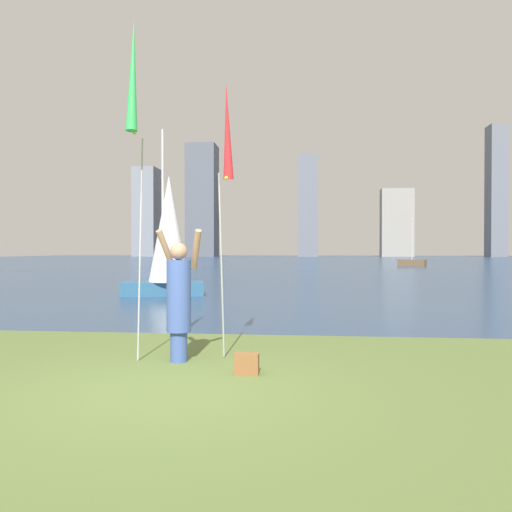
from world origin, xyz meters
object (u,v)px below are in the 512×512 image
(sailboat_1, at_px, (412,262))
(sailboat_3, at_px, (168,238))
(person, at_px, (179,296))
(kite_flag_left, at_px, (133,83))
(kite_flag_right, at_px, (227,137))
(bag, at_px, (247,364))

(sailboat_1, relative_size, sailboat_3, 0.80)
(person, bearing_deg, kite_flag_left, -167.27)
(kite_flag_left, relative_size, sailboat_1, 1.06)
(kite_flag_left, distance_m, sailboat_3, 10.69)
(kite_flag_left, xyz_separation_m, sailboat_3, (-2.35, 10.25, -1.91))
(person, height_order, sailboat_3, sailboat_3)
(sailboat_1, height_order, sailboat_3, sailboat_3)
(kite_flag_left, relative_size, kite_flag_right, 1.18)
(person, distance_m, kite_flag_right, 2.52)
(person, xyz_separation_m, kite_flag_right, (0.59, 0.63, 2.36))
(sailboat_3, bearing_deg, sailboat_1, 65.68)
(sailboat_3, bearing_deg, kite_flag_left, -77.11)
(sailboat_1, bearing_deg, bag, -103.64)
(person, relative_size, kite_flag_right, 0.46)
(person, bearing_deg, bag, -36.18)
(bag, xyz_separation_m, sailboat_3, (-3.99, 10.72, 1.85))
(kite_flag_left, bearing_deg, sailboat_1, 74.11)
(kite_flag_right, bearing_deg, person, -133.56)
(kite_flag_left, xyz_separation_m, sailboat_1, (11.89, 41.74, -3.55))
(kite_flag_left, distance_m, sailboat_1, 43.55)
(sailboat_3, bearing_deg, bag, -69.59)
(bag, xyz_separation_m, sailboat_1, (10.25, 42.21, 0.21))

